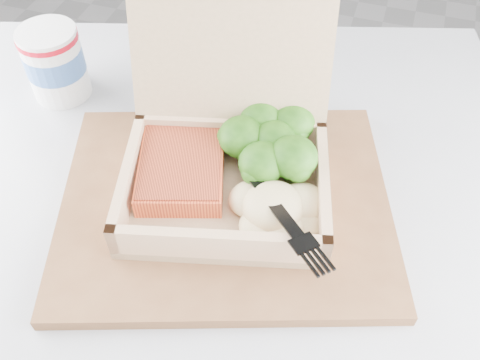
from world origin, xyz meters
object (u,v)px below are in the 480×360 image
(takeout_container, at_px, (227,144))
(paper_cup, at_px, (54,61))
(cafe_table, at_px, (217,309))
(serving_tray, at_px, (225,204))

(takeout_container, relative_size, paper_cup, 2.81)
(cafe_table, distance_m, serving_tray, 0.19)
(cafe_table, relative_size, serving_tray, 2.65)
(serving_tray, bearing_deg, cafe_table, -103.25)
(cafe_table, bearing_deg, takeout_container, 91.49)
(paper_cup, bearing_deg, serving_tray, -24.07)
(serving_tray, bearing_deg, takeout_container, 103.63)
(takeout_container, distance_m, paper_cup, 0.26)
(cafe_table, xyz_separation_m, serving_tray, (0.01, 0.03, 0.19))
(cafe_table, height_order, serving_tray, serving_tray)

